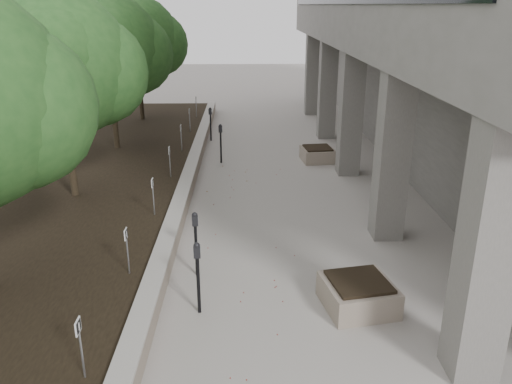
{
  "coord_description": "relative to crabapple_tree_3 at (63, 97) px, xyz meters",
  "views": [
    {
      "loc": [
        -0.04,
        -5.47,
        5.39
      ],
      "look_at": [
        0.21,
        6.22,
        1.09
      ],
      "focal_mm": 35.91,
      "sensor_mm": 36.0,
      "label": 1
    }
  ],
  "objects": [
    {
      "name": "parking_sign_3",
      "position": [
        2.45,
        -4.5,
        -2.24
      ],
      "size": [
        0.04,
        0.22,
        0.96
      ],
      "primitive_type": null,
      "color": "black",
      "rests_on": "planting_bed"
    },
    {
      "name": "crabapple_tree_5",
      "position": [
        0.0,
        10.0,
        0.0
      ],
      "size": [
        4.6,
        4.0,
        5.44
      ],
      "primitive_type": null,
      "color": "#214E1D",
      "rests_on": "planting_bed"
    },
    {
      "name": "parking_meter_3",
      "position": [
        3.72,
        -3.88,
        -2.4
      ],
      "size": [
        0.15,
        0.12,
        1.43
      ],
      "primitive_type": null,
      "rotation": [
        0.0,
        0.0,
        0.12
      ],
      "color": "black",
      "rests_on": "ground"
    },
    {
      "name": "crabapple_tree_4",
      "position": [
        0.0,
        5.0,
        0.0
      ],
      "size": [
        4.6,
        4.0,
        5.44
      ],
      "primitive_type": null,
      "color": "#214E1D",
      "rests_on": "planting_bed"
    },
    {
      "name": "planting_bed",
      "position": [
        -0.7,
        1.0,
        -2.92
      ],
      "size": [
        7.0,
        26.0,
        0.4
      ],
      "primitive_type": "cube",
      "color": "black",
      "rests_on": "ground"
    },
    {
      "name": "planter_front",
      "position": [
        6.85,
        -5.17,
        -2.83
      ],
      "size": [
        1.45,
        1.45,
        0.58
      ],
      "primitive_type": null,
      "rotation": [
        0.0,
        0.0,
        0.19
      ],
      "color": "gray",
      "rests_on": "ground"
    },
    {
      "name": "parking_sign_7",
      "position": [
        2.45,
        7.5,
        -2.24
      ],
      "size": [
        0.04,
        0.22,
        0.96
      ],
      "primitive_type": null,
      "color": "black",
      "rests_on": "planting_bed"
    },
    {
      "name": "parking_meter_5",
      "position": [
        3.31,
        7.48,
        -2.41
      ],
      "size": [
        0.17,
        0.14,
        1.41
      ],
      "primitive_type": null,
      "rotation": [
        0.0,
        0.0,
        -0.37
      ],
      "color": "black",
      "rests_on": "ground"
    },
    {
      "name": "parking_sign_2",
      "position": [
        2.45,
        -7.5,
        -2.24
      ],
      "size": [
        0.04,
        0.22,
        0.96
      ],
      "primitive_type": null,
      "color": "black",
      "rests_on": "planting_bed"
    },
    {
      "name": "parking_sign_8",
      "position": [
        2.45,
        10.5,
        -2.24
      ],
      "size": [
        0.04,
        0.22,
        0.96
      ],
      "primitive_type": null,
      "color": "black",
      "rests_on": "planting_bed"
    },
    {
      "name": "parking_sign_5",
      "position": [
        2.45,
        1.5,
        -2.24
      ],
      "size": [
        0.04,
        0.22,
        0.96
      ],
      "primitive_type": null,
      "color": "black",
      "rests_on": "planting_bed"
    },
    {
      "name": "parking_meter_2",
      "position": [
        3.88,
        -5.28,
        -2.4
      ],
      "size": [
        0.15,
        0.11,
        1.43
      ],
      "primitive_type": null,
      "rotation": [
        0.0,
        0.0,
        0.07
      ],
      "color": "black",
      "rests_on": "ground"
    },
    {
      "name": "parking_meter_4",
      "position": [
        3.87,
        4.3,
        -2.41
      ],
      "size": [
        0.15,
        0.12,
        1.42
      ],
      "primitive_type": null,
      "rotation": [
        0.0,
        0.0,
        -0.16
      ],
      "color": "black",
      "rests_on": "ground"
    },
    {
      "name": "berry_scatter",
      "position": [
        4.7,
        -3.0,
        -3.11
      ],
      "size": [
        3.3,
        14.1,
        0.02
      ],
      "primitive_type": null,
      "color": "maroon",
      "rests_on": "ground"
    },
    {
      "name": "planter_back",
      "position": [
        7.38,
        4.46,
        -2.86
      ],
      "size": [
        1.24,
        1.24,
        0.52
      ],
      "primitive_type": null,
      "rotation": [
        0.0,
        0.0,
        0.11
      ],
      "color": "gray",
      "rests_on": "ground"
    },
    {
      "name": "crabapple_tree_3",
      "position": [
        0.0,
        0.0,
        0.0
      ],
      "size": [
        4.6,
        4.0,
        5.44
      ],
      "primitive_type": null,
      "color": "#214E1D",
      "rests_on": "planting_bed"
    },
    {
      "name": "retaining_wall",
      "position": [
        2.97,
        1.0,
        -2.87
      ],
      "size": [
        0.39,
        26.0,
        0.5
      ],
      "primitive_type": null,
      "color": "gray",
      "rests_on": "ground"
    },
    {
      "name": "parking_sign_6",
      "position": [
        2.45,
        4.5,
        -2.24
      ],
      "size": [
        0.04,
        0.22,
        0.96
      ],
      "primitive_type": null,
      "color": "black",
      "rests_on": "planting_bed"
    },
    {
      "name": "parking_sign_4",
      "position": [
        2.45,
        -1.5,
        -2.24
      ],
      "size": [
        0.04,
        0.22,
        0.96
      ],
      "primitive_type": null,
      "color": "black",
      "rests_on": "planting_bed"
    }
  ]
}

